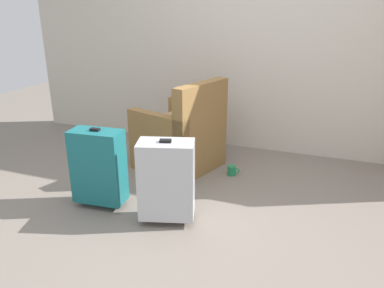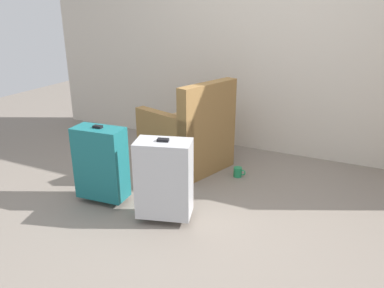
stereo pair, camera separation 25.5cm
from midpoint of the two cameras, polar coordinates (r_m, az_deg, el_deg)
The scene contains 6 objects.
ground_plane at distance 2.85m, azimuth 2.80°, elevation -13.26°, with size 9.82×9.82×0.00m, color slate.
back_wall at distance 4.21m, azimuth 13.74°, elevation 16.09°, with size 5.61×0.10×2.60m, color beige.
armchair at distance 3.79m, azimuth 1.44°, elevation 0.99°, with size 0.88×0.88×0.90m.
mug at distance 3.71m, azimuth 8.90°, elevation -4.23°, with size 0.12×0.08×0.10m.
suitcase_silver at distance 2.84m, azimuth -1.66°, elevation -5.29°, with size 0.46×0.34×0.67m.
suitcase_teal at distance 3.16m, azimuth -11.31°, elevation -2.88°, with size 0.43×0.24×0.67m.
Camera 2 is at (1.02, -2.14, 1.58)m, focal length 35.45 mm.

